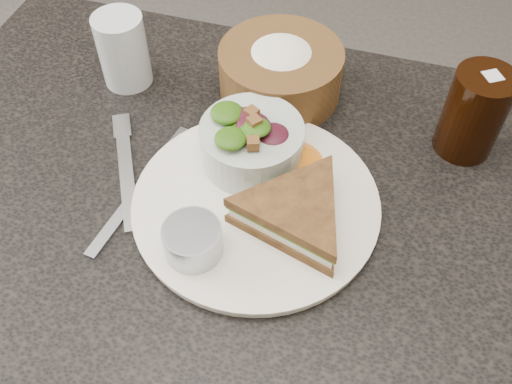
{
  "coord_description": "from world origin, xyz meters",
  "views": [
    {
      "loc": [
        0.13,
        -0.39,
        1.31
      ],
      "look_at": [
        0.0,
        0.01,
        0.78
      ],
      "focal_mm": 40.0,
      "sensor_mm": 36.0,
      "label": 1
    }
  ],
  "objects": [
    {
      "name": "dining_table",
      "position": [
        0.0,
        0.0,
        0.38
      ],
      "size": [
        1.0,
        0.7,
        0.75
      ],
      "primitive_type": "cube",
      "color": "black",
      "rests_on": "floor"
    },
    {
      "name": "dinner_plate",
      "position": [
        0.0,
        0.01,
        0.76
      ],
      "size": [
        0.3,
        0.3,
        0.01
      ],
      "primitive_type": "cylinder",
      "color": "silver",
      "rests_on": "dining_table"
    },
    {
      "name": "sandwich",
      "position": [
        0.06,
        -0.01,
        0.78
      ],
      "size": [
        0.2,
        0.2,
        0.04
      ],
      "primitive_type": null,
      "rotation": [
        0.0,
        0.0,
        -0.28
      ],
      "color": "brown",
      "rests_on": "dinner_plate"
    },
    {
      "name": "salad_bowl",
      "position": [
        -0.02,
        0.07,
        0.8
      ],
      "size": [
        0.16,
        0.16,
        0.08
      ],
      "primitive_type": null,
      "rotation": [
        0.0,
        0.0,
        -0.33
      ],
      "color": "#A7B4AD",
      "rests_on": "dinner_plate"
    },
    {
      "name": "dressing_ramekin",
      "position": [
        -0.04,
        -0.08,
        0.78
      ],
      "size": [
        0.08,
        0.08,
        0.04
      ],
      "primitive_type": "cylinder",
      "rotation": [
        0.0,
        0.0,
        0.24
      ],
      "color": "#9DA2AB",
      "rests_on": "dinner_plate"
    },
    {
      "name": "orange_wedge",
      "position": [
        0.04,
        0.09,
        0.78
      ],
      "size": [
        0.1,
        0.1,
        0.03
      ],
      "primitive_type": "cone",
      "rotation": [
        0.0,
        0.0,
        0.52
      ],
      "color": "orange",
      "rests_on": "dinner_plate"
    },
    {
      "name": "fork",
      "position": [
        -0.17,
        0.01,
        0.75
      ],
      "size": [
        0.1,
        0.17,
        0.0
      ],
      "primitive_type": "cube",
      "rotation": [
        0.0,
        0.0,
        0.51
      ],
      "color": "#9E9FA1",
      "rests_on": "dining_table"
    },
    {
      "name": "knife",
      "position": [
        -0.14,
        -0.0,
        0.75
      ],
      "size": [
        0.05,
        0.23,
        0.0
      ],
      "primitive_type": "cube",
      "rotation": [
        0.0,
        0.0,
        -0.14
      ],
      "color": "#91959F",
      "rests_on": "dining_table"
    },
    {
      "name": "bread_basket",
      "position": [
        -0.02,
        0.22,
        0.8
      ],
      "size": [
        0.22,
        0.22,
        0.1
      ],
      "primitive_type": null,
      "rotation": [
        0.0,
        0.0,
        0.29
      ],
      "color": "brown",
      "rests_on": "dining_table"
    },
    {
      "name": "cola_glass",
      "position": [
        0.24,
        0.19,
        0.82
      ],
      "size": [
        0.09,
        0.09,
        0.13
      ],
      "primitive_type": null,
      "rotation": [
        0.0,
        0.0,
        0.29
      ],
      "color": "black",
      "rests_on": "dining_table"
    },
    {
      "name": "water_glass",
      "position": [
        -0.24,
        0.18,
        0.8
      ],
      "size": [
        0.09,
        0.09,
        0.11
      ],
      "primitive_type": "cylinder",
      "rotation": [
        0.0,
        0.0,
        0.29
      ],
      "color": "silver",
      "rests_on": "dining_table"
    }
  ]
}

